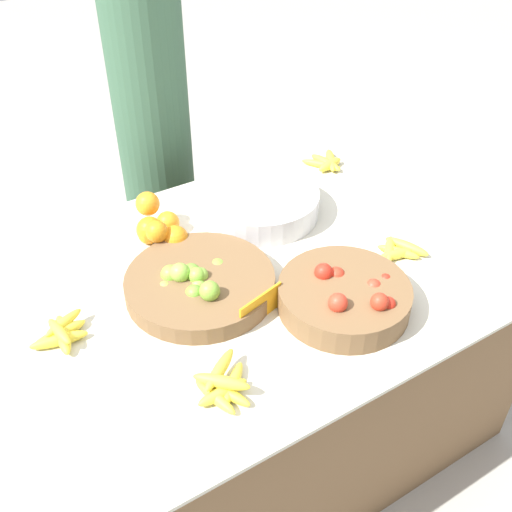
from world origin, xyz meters
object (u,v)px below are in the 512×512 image
Objects in this scene: lime_bowl at (199,283)px; tomato_basket at (344,296)px; vendor_person at (154,135)px; metal_bowl at (260,203)px; price_sign at (261,307)px.

lime_bowl is 1.17× the size of tomato_basket.
lime_bowl is 0.88m from vendor_person.
vendor_person reaches higher than tomato_basket.
metal_bowl is at bearing 84.25° from tomato_basket.
tomato_basket is 1.11m from vendor_person.
tomato_basket is 0.23m from price_sign.
vendor_person reaches higher than metal_bowl.
metal_bowl reaches higher than price_sign.
vendor_person is at bearing 73.59° from lime_bowl.
tomato_basket is at bearing -87.23° from vendor_person.
vendor_person reaches higher than lime_bowl.
tomato_basket is 0.93× the size of metal_bowl.
tomato_basket reaches higher than price_sign.
price_sign is 1.04m from vendor_person.
vendor_person is at bearing 67.20° from price_sign.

